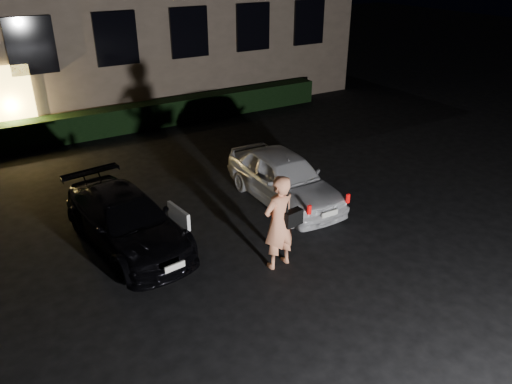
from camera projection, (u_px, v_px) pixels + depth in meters
ground at (315, 291)px, 9.13m from camera, size 80.00×80.00×0.00m
hedge at (129, 118)px, 17.03m from camera, size 15.00×0.70×0.85m
sedan at (127, 220)px, 10.35m from camera, size 2.02×4.04×1.12m
hatch at (284, 177)px, 12.13m from camera, size 1.53×3.71×1.26m
man at (279, 222)px, 9.46m from camera, size 0.84×0.56×1.93m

